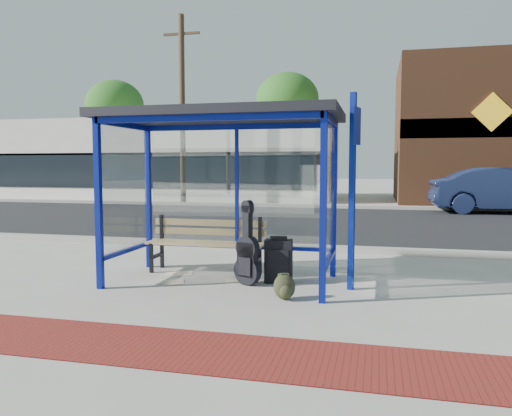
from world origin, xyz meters
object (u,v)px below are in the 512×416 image
(backpack, at_px, (285,287))
(parked_car, at_px, (504,191))
(bench, at_px, (207,241))
(guitar_bag, at_px, (248,256))
(suitcase, at_px, (279,261))

(backpack, height_order, parked_car, parked_car)
(bench, distance_m, parked_car, 13.56)
(bench, xyz_separation_m, backpack, (1.48, -1.33, -0.34))
(bench, height_order, parked_car, parked_car)
(parked_car, bearing_deg, bench, 147.08)
(backpack, bearing_deg, guitar_bag, 114.20)
(bench, relative_size, suitcase, 2.76)
(suitcase, height_order, backpack, suitcase)
(backpack, bearing_deg, bench, 117.09)
(suitcase, height_order, parked_car, parked_car)
(guitar_bag, height_order, backpack, guitar_bag)
(bench, xyz_separation_m, parked_car, (6.89, 11.67, 0.31))
(bench, distance_m, guitar_bag, 1.09)
(backpack, bearing_deg, parked_car, 46.32)
(suitcase, bearing_deg, bench, 155.06)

